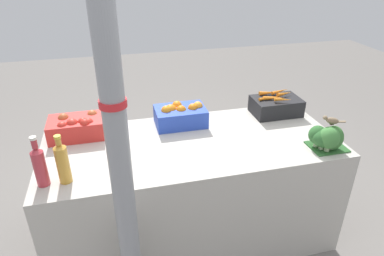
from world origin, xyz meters
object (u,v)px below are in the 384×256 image
support_pole (115,125)px  sparrow_bird (332,120)px  carrot_crate (276,105)px  juice_bottle_ruby (40,165)px  juice_bottle_amber (63,162)px  apple_crate (77,126)px  broccoli_pile (327,138)px  orange_crate (180,115)px

support_pole → sparrow_bird: bearing=13.7°
carrot_crate → sparrow_bird: (0.08, -0.54, 0.13)m
support_pole → juice_bottle_ruby: size_ratio=8.74×
support_pole → juice_bottle_amber: support_pole is taller
apple_crate → broccoli_pile: bearing=-20.2°
broccoli_pile → juice_bottle_ruby: bearing=178.4°
support_pole → orange_crate: size_ratio=7.20×
sparrow_bird → support_pole: bearing=50.9°
juice_bottle_ruby → sparrow_bird: 1.66m
carrot_crate → support_pole: bearing=-144.2°
apple_crate → sparrow_bird: bearing=-19.5°
support_pole → broccoli_pile: size_ratio=10.68×
apple_crate → juice_bottle_ruby: 0.53m
apple_crate → juice_bottle_amber: bearing=-94.4°
orange_crate → broccoli_pile: size_ratio=1.48×
broccoli_pile → orange_crate: bearing=145.1°
sparrow_bird → juice_bottle_ruby: bearing=36.1°
juice_bottle_ruby → orange_crate: bearing=31.1°
orange_crate → carrot_crate: 0.73m
orange_crate → broccoli_pile: (0.79, -0.55, 0.01)m
broccoli_pile → juice_bottle_amber: size_ratio=0.84×
orange_crate → sparrow_bird: size_ratio=3.03×
apple_crate → orange_crate: (0.69, 0.01, 0.00)m
apple_crate → juice_bottle_amber: 0.51m
support_pole → carrot_crate: 1.50m
orange_crate → juice_bottle_amber: 0.89m
carrot_crate → juice_bottle_ruby: 1.65m
carrot_crate → juice_bottle_amber: bearing=-160.8°
apple_crate → sparrow_bird: size_ratio=3.03×
support_pole → juice_bottle_ruby: (-0.40, 0.34, -0.35)m
orange_crate → juice_bottle_amber: (-0.73, -0.51, 0.05)m
support_pole → apple_crate: size_ratio=7.20×
carrot_crate → apple_crate: bearing=-179.7°
support_pole → apple_crate: bearing=106.7°
support_pole → sparrow_bird: size_ratio=21.77×
juice_bottle_amber → juice_bottle_ruby: bearing=180.0°
support_pole → juice_bottle_amber: (-0.29, 0.34, -0.35)m
sparrow_bird → apple_crate: bearing=17.7°
apple_crate → juice_bottle_ruby: (-0.15, -0.50, 0.05)m
support_pole → juice_bottle_ruby: bearing=140.1°
juice_bottle_ruby → sparrow_bird: size_ratio=2.49×
juice_bottle_ruby → apple_crate: bearing=73.3°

